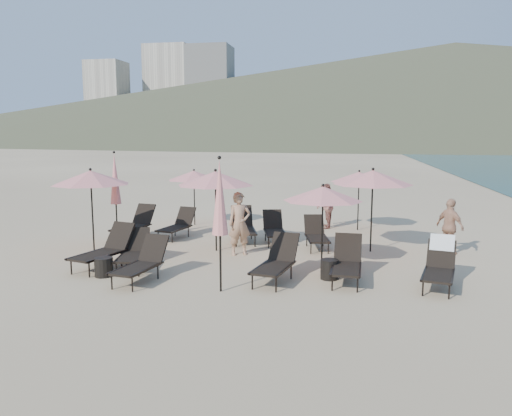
% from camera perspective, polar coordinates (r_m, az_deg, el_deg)
% --- Properties ---
extents(ground, '(800.00, 800.00, 0.00)m').
position_cam_1_polar(ground, '(11.41, 1.55, -8.16)').
color(ground, '#D6BA8C').
rests_on(ground, ground).
extents(volcanic_headland, '(690.00, 690.00, 55.00)m').
position_cam_1_polar(volcanic_headland, '(321.91, 23.53, 11.91)').
color(volcanic_headland, brown).
rests_on(volcanic_headland, ground).
extents(hotel_skyline, '(109.00, 82.00, 55.00)m').
position_cam_1_polar(hotel_skyline, '(298.42, -8.32, 12.39)').
color(hotel_skyline, beige).
rests_on(hotel_skyline, ground).
extents(lounger_0, '(1.11, 1.88, 1.02)m').
position_cam_1_polar(lounger_0, '(12.83, -16.91, -4.46)').
color(lounger_0, black).
rests_on(lounger_0, ground).
extents(lounger_1, '(0.89, 1.63, 0.89)m').
position_cam_1_polar(lounger_1, '(12.66, -13.83, -4.79)').
color(lounger_1, black).
rests_on(lounger_1, ground).
extents(lounger_2, '(0.88, 1.71, 0.94)m').
position_cam_1_polar(lounger_2, '(11.48, -12.93, -6.01)').
color(lounger_2, black).
rests_on(lounger_2, ground).
extents(lounger_3, '(0.95, 1.78, 0.97)m').
position_cam_1_polar(lounger_3, '(11.20, 2.35, -6.07)').
color(lounger_3, black).
rests_on(lounger_3, ground).
extents(lounger_4, '(0.69, 1.69, 0.96)m').
position_cam_1_polar(lounger_4, '(11.35, 10.33, -6.04)').
color(lounger_4, black).
rests_on(lounger_4, ground).
extents(lounger_5, '(0.96, 1.74, 1.03)m').
position_cam_1_polar(lounger_5, '(11.49, 20.25, -6.03)').
color(lounger_5, black).
rests_on(lounger_5, ground).
extents(lounger_6, '(0.93, 1.81, 0.99)m').
position_cam_1_polar(lounger_6, '(16.23, -13.69, -1.71)').
color(lounger_6, black).
rests_on(lounger_6, ground).
extents(lounger_7, '(0.91, 1.66, 0.90)m').
position_cam_1_polar(lounger_7, '(16.00, -8.95, -1.87)').
color(lounger_7, black).
rests_on(lounger_7, ground).
extents(lounger_8, '(1.14, 1.88, 1.01)m').
position_cam_1_polar(lounger_8, '(15.29, -1.47, -2.06)').
color(lounger_8, black).
rests_on(lounger_8, ground).
extents(lounger_9, '(0.99, 1.69, 0.91)m').
position_cam_1_polar(lounger_9, '(15.12, 2.11, -2.36)').
color(lounger_9, black).
rests_on(lounger_9, ground).
extents(lounger_10, '(0.88, 1.62, 0.88)m').
position_cam_1_polar(lounger_10, '(14.47, 6.89, -2.97)').
color(lounger_10, black).
rests_on(lounger_10, ground).
extents(umbrella_open_0, '(2.17, 2.17, 2.33)m').
position_cam_1_polar(umbrella_open_0, '(14.64, -18.38, 3.32)').
color(umbrella_open_0, black).
rests_on(umbrella_open_0, ground).
extents(umbrella_open_1, '(2.15, 2.15, 2.31)m').
position_cam_1_polar(umbrella_open_1, '(13.85, -4.65, 3.39)').
color(umbrella_open_1, black).
rests_on(umbrella_open_1, ground).
extents(umbrella_open_2, '(1.93, 1.93, 2.08)m').
position_cam_1_polar(umbrella_open_2, '(12.10, 7.66, 1.63)').
color(umbrella_open_2, black).
rests_on(umbrella_open_2, ground).
extents(umbrella_open_3, '(1.89, 1.89, 2.03)m').
position_cam_1_polar(umbrella_open_3, '(18.00, -7.11, 3.71)').
color(umbrella_open_3, black).
rests_on(umbrella_open_3, ground).
extents(umbrella_open_4, '(1.92, 1.92, 2.06)m').
position_cam_1_polar(umbrella_open_4, '(17.23, 11.70, 3.49)').
color(umbrella_open_4, black).
rests_on(umbrella_open_4, ground).
extents(umbrella_open_5, '(2.19, 2.19, 2.35)m').
position_cam_1_polar(umbrella_open_5, '(14.07, 13.21, 3.42)').
color(umbrella_open_5, black).
rests_on(umbrella_open_5, ground).
extents(umbrella_closed_0, '(0.33, 0.33, 2.83)m').
position_cam_1_polar(umbrella_closed_0, '(10.18, -4.16, 1.14)').
color(umbrella_closed_0, black).
rests_on(umbrella_closed_0, ground).
extents(umbrella_closed_1, '(0.32, 0.32, 2.77)m').
position_cam_1_polar(umbrella_closed_1, '(15.48, -15.81, 3.18)').
color(umbrella_closed_1, black).
rests_on(umbrella_closed_1, ground).
extents(side_table_0, '(0.42, 0.42, 0.44)m').
position_cam_1_polar(side_table_0, '(12.12, -17.00, -6.46)').
color(side_table_0, black).
rests_on(side_table_0, ground).
extents(side_table_1, '(0.41, 0.41, 0.45)m').
position_cam_1_polar(side_table_1, '(11.50, 8.40, -6.94)').
color(side_table_1, black).
rests_on(side_table_1, ground).
extents(beachgoer_a, '(0.74, 0.65, 1.71)m').
position_cam_1_polar(beachgoer_a, '(13.50, -1.89, -1.81)').
color(beachgoer_a, tan).
rests_on(beachgoer_a, ground).
extents(beachgoer_b, '(0.61, 0.77, 1.56)m').
position_cam_1_polar(beachgoer_b, '(17.50, 7.90, 0.22)').
color(beachgoer_b, '#94594C').
rests_on(beachgoer_b, ground).
extents(beachgoer_c, '(0.84, 0.94, 1.54)m').
position_cam_1_polar(beachgoer_c, '(14.57, 21.29, -1.99)').
color(beachgoer_c, tan).
rests_on(beachgoer_c, ground).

